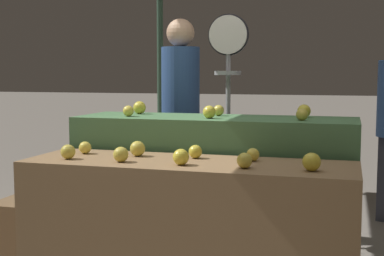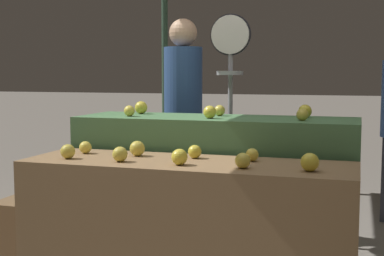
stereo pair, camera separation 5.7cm
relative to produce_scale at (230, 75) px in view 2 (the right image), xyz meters
The scene contains 20 objects.
display_counter_front 1.50m from the produce_scale, 87.48° to the right, with size 1.79×0.55×0.81m, color olive.
display_counter_back 0.99m from the produce_scale, 85.05° to the right, with size 1.79×0.55×1.00m, color #4C7A4C.
apple_front_0 1.52m from the produce_scale, 114.37° to the right, with size 0.08×0.08×0.08m, color gold.
apple_front_1 1.43m from the produce_scale, 101.92° to the right, with size 0.08×0.08×0.08m, color gold.
apple_front_2 1.41m from the produce_scale, 87.80° to the right, with size 0.08×0.08×0.08m, color gold.
apple_front_3 1.46m from the produce_scale, 73.93° to the right, with size 0.08×0.08×0.08m, color gold.
apple_front_4 1.56m from the produce_scale, 61.70° to the right, with size 0.09×0.09×0.09m, color gold.
apple_front_5 1.35m from the produce_scale, 118.32° to the right, with size 0.07×0.07×0.07m, color yellow.
apple_front_6 1.23m from the produce_scale, 103.69° to the right, with size 0.09×0.09×0.09m, color gold.
apple_front_7 1.19m from the produce_scale, 86.70° to the right, with size 0.08×0.08×0.08m, color gold.
apple_front_8 1.25m from the produce_scale, 70.70° to the right, with size 0.07×0.07×0.07m, color yellow.
apple_back_0 0.92m from the produce_scale, 124.20° to the right, with size 0.07×0.07×0.07m, color yellow.
apple_back_1 0.77m from the produce_scale, 86.33° to the right, with size 0.08×0.08×0.08m, color gold.
apple_back_2 0.98m from the produce_scale, 50.05° to the right, with size 0.07×0.07×0.07m, color gold.
apple_back_3 0.75m from the produce_scale, 135.06° to the right, with size 0.09×0.09×0.09m, color gold.
apple_back_4 0.57m from the produce_scale, 83.94° to the right, with size 0.07×0.07×0.07m, color gold.
apple_back_5 0.83m from the produce_scale, 40.39° to the right, with size 0.08×0.08×0.08m, color gold.
produce_scale is the anchor object (origin of this frame).
person_vendor_at_scale 0.53m from the produce_scale, 157.94° to the left, with size 0.41×0.41×1.71m.
wooden_crate_side 1.80m from the produce_scale, 145.81° to the right, with size 0.42×0.42×0.42m, color brown.
Camera 2 is at (0.88, -2.70, 1.28)m, focal length 50.00 mm.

